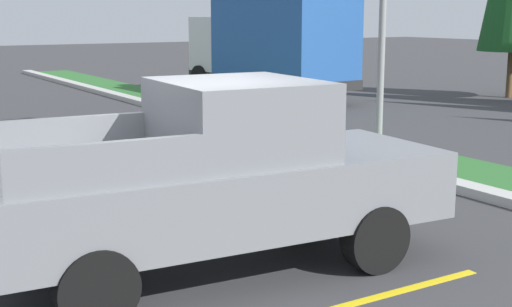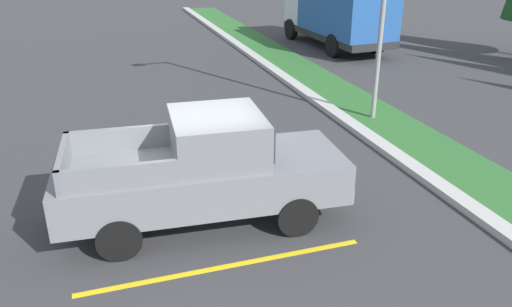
# 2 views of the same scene
# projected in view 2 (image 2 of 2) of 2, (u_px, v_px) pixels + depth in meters

# --- Properties ---
(ground_plane) EXTENTS (120.00, 120.00, 0.00)m
(ground_plane) POSITION_uv_depth(u_px,v_px,m) (203.00, 209.00, 10.13)
(ground_plane) COLOR #38383A
(parking_line_near) EXTENTS (0.12, 4.80, 0.01)m
(parking_line_near) POSITION_uv_depth(u_px,v_px,m) (189.00, 185.00, 11.07)
(parking_line_near) COLOR yellow
(parking_line_near) RESTS_ON ground
(parking_line_far) EXTENTS (0.12, 4.80, 0.01)m
(parking_line_far) POSITION_uv_depth(u_px,v_px,m) (225.00, 267.00, 8.37)
(parking_line_far) COLOR yellow
(parking_line_far) RESTS_ON ground
(curb_strip) EXTENTS (56.00, 0.40, 0.15)m
(curb_strip) POSITION_uv_depth(u_px,v_px,m) (419.00, 172.00, 11.52)
(curb_strip) COLOR #B2B2AD
(curb_strip) RESTS_ON ground
(grass_median) EXTENTS (56.00, 1.80, 0.06)m
(grass_median) POSITION_uv_depth(u_px,v_px,m) (459.00, 167.00, 11.85)
(grass_median) COLOR #2D662D
(grass_median) RESTS_ON ground
(pickup_truck_main) EXTENTS (2.26, 5.35, 2.10)m
(pickup_truck_main) POSITION_uv_depth(u_px,v_px,m) (205.00, 171.00, 9.32)
(pickup_truck_main) COLOR black
(pickup_truck_main) RESTS_ON ground
(cargo_truck_distant) EXTENTS (6.92, 2.80, 3.40)m
(cargo_truck_distant) POSITION_uv_depth(u_px,v_px,m) (339.00, 8.00, 23.36)
(cargo_truck_distant) COLOR black
(cargo_truck_distant) RESTS_ON ground
(traffic_cone) EXTENTS (0.36, 0.36, 0.60)m
(traffic_cone) POSITION_uv_depth(u_px,v_px,m) (183.00, 149.00, 12.18)
(traffic_cone) COLOR orange
(traffic_cone) RESTS_ON ground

